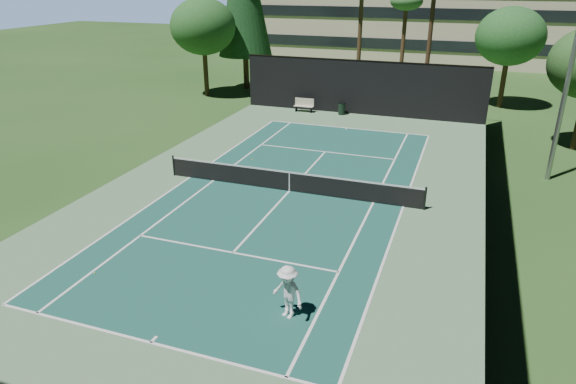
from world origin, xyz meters
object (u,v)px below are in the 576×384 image
object	(u,v)px
player	(288,292)
tennis_ball_d	(252,160)
tennis_ball_a	(95,273)
trash_bin	(342,108)
tennis_ball_b	(280,181)
park_bench	(304,105)
tennis_net	(289,181)
tennis_ball_c	(292,180)

from	to	relation	value
player	tennis_ball_d	world-z (taller)	player
tennis_ball_a	tennis_ball_d	size ratio (longest dim) A/B	0.87
tennis_ball_d	trash_bin	distance (m)	12.04
tennis_ball_a	trash_bin	xyz separation A→B (m)	(2.69, 24.79, 0.45)
tennis_ball_b	park_bench	distance (m)	14.75
tennis_ball_a	tennis_ball_b	world-z (taller)	tennis_ball_b
tennis_ball_a	tennis_net	bearing A→B (deg)	67.10
player	park_bench	distance (m)	25.84
tennis_net	tennis_ball_c	distance (m)	1.55
player	tennis_ball_a	world-z (taller)	player
player	park_bench	xyz separation A→B (m)	(-7.49, 24.73, -0.33)
tennis_net	tennis_ball_b	bearing A→B (deg)	130.38
trash_bin	tennis_ball_a	bearing A→B (deg)	-96.19
tennis_net	player	world-z (taller)	player
tennis_ball_a	player	bearing A→B (deg)	-0.11
tennis_ball_c	trash_bin	bearing A→B (deg)	93.76
tennis_net	park_bench	world-z (taller)	tennis_net
tennis_ball_c	park_bench	bearing A→B (deg)	105.53
tennis_net	tennis_ball_c	size ratio (longest dim) A/B	181.55
tennis_ball_a	park_bench	xyz separation A→B (m)	(-0.26, 24.71, 0.52)
player	trash_bin	xyz separation A→B (m)	(-4.54, 24.81, -0.40)
tennis_ball_a	trash_bin	distance (m)	24.94
tennis_ball_b	trash_bin	distance (m)	14.45
tennis_ball_b	tennis_ball_c	world-z (taller)	tennis_ball_b
tennis_ball_d	park_bench	bearing A→B (deg)	93.47
tennis_net	park_bench	size ratio (longest dim) A/B	8.60
player	tennis_ball_b	distance (m)	11.19
tennis_ball_a	tennis_ball_d	xyz separation A→B (m)	(0.45, 12.98, 0.00)
tennis_ball_c	tennis_ball_d	bearing A→B (deg)	145.21
player	trash_bin	world-z (taller)	player
tennis_ball_a	trash_bin	size ratio (longest dim) A/B	0.06
tennis_ball_a	trash_bin	world-z (taller)	trash_bin
player	park_bench	bearing A→B (deg)	129.49
player	park_bench	size ratio (longest dim) A/B	1.17
tennis_ball_c	park_bench	distance (m)	14.47
tennis_ball_b	tennis_ball_d	distance (m)	3.74
tennis_net	tennis_ball_c	world-z (taller)	tennis_net
tennis_net	tennis_ball_d	distance (m)	5.06
tennis_ball_a	tennis_ball_b	xyz separation A→B (m)	(3.12, 10.36, 0.01)
tennis_ball_d	park_bench	world-z (taller)	park_bench
tennis_ball_b	tennis_ball_d	xyz separation A→B (m)	(-2.67, 2.62, -0.00)
player	park_bench	world-z (taller)	player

